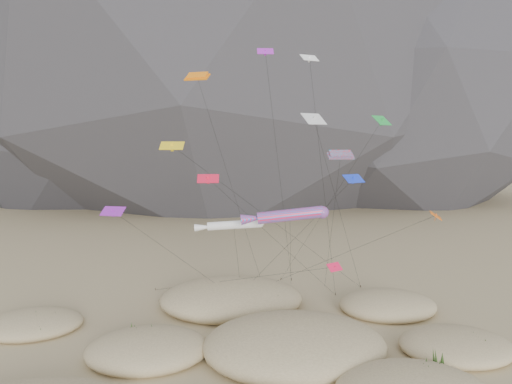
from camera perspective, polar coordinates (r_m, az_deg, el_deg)
ground at (r=43.23m, az=2.61°, el=-20.14°), size 500.00×500.00×0.00m
dunes at (r=46.48m, az=-0.91°, el=-17.15°), size 49.72×39.13×4.18m
dune_grass at (r=45.83m, az=1.87°, el=-17.35°), size 42.50×30.08×1.52m
kite_stakes at (r=64.86m, az=0.91°, el=-10.76°), size 26.12×8.65×0.30m
rainbow_tube_kite at (r=48.30m, az=3.55°, el=-2.69°), size 8.57×16.65×12.64m
white_tube_kite at (r=50.57m, az=-2.91°, el=-3.81°), size 7.03×11.44×11.04m
orange_parafoil at (r=56.07m, az=-6.65°, el=12.70°), size 9.76×9.06×26.29m
multi_parafoil at (r=49.14m, az=9.62°, el=4.01°), size 3.83×14.76×17.99m
delta_kites at (r=50.86m, az=4.03°, el=4.02°), size 32.30×21.44×28.00m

